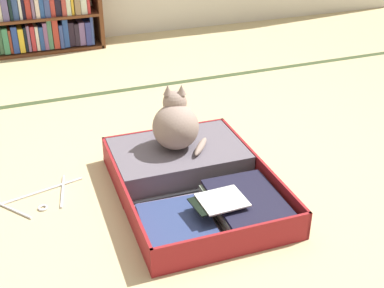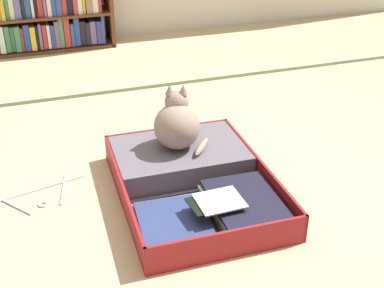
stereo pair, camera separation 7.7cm
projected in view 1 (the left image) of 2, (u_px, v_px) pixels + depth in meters
ground_plane at (193, 191)px, 2.23m from camera, size 10.00×10.00×0.00m
tatami_border at (123, 90)px, 3.24m from camera, size 4.80×0.05×0.00m
bookshelf at (17, 3)px, 3.73m from camera, size 1.18×0.27×0.77m
open_suitcase at (191, 176)px, 2.24m from camera, size 0.65×0.88×0.12m
black_cat at (176, 124)px, 2.29m from camera, size 0.29×0.28×0.29m
clothes_hanger at (36, 198)px, 2.18m from camera, size 0.45×0.28×0.01m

